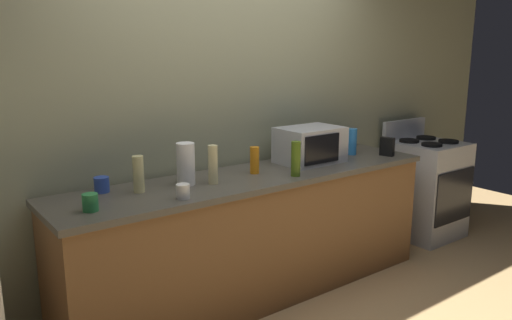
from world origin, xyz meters
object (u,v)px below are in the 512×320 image
Objects in this scene: cordless_phone at (387,147)px; bottle_dish_soap at (255,160)px; microwave at (310,145)px; mug_white at (183,191)px; bottle_hand_soap at (213,165)px; stove_range at (425,188)px; mug_green at (90,202)px; bottle_spray_cleaner at (352,142)px; bottle_olive_oil at (296,159)px; mug_blue at (102,185)px; bottle_vinegar at (138,174)px; paper_towel_roll at (186,164)px.

cordless_phone is 1.22m from bottle_dish_soap.
microwave is 1.26m from mug_white.
cordless_phone is 0.60× the size of bottle_hand_soap.
stove_range is 2.44m from bottle_hand_soap.
mug_green is 0.51m from mug_white.
microwave reaches higher than mug_white.
mug_green is (-3.19, -0.11, 0.49)m from stove_range.
bottle_spray_cleaner is 0.88m from bottle_olive_oil.
bottle_olive_oil reaches higher than mug_blue.
bottle_hand_soap is (-1.39, -0.09, 0.02)m from bottle_spray_cleaner.
bottle_vinegar reaches higher than mug_blue.
bottle_hand_soap reaches higher than mug_blue.
microwave is 0.44m from bottle_olive_oil.
mug_blue is (-3.01, 0.20, 0.49)m from stove_range.
bottle_dish_soap is at bearing -9.92° from mug_blue.
mug_blue is (-0.64, 0.24, -0.08)m from bottle_hand_soap.
paper_towel_roll reaches higher than cordless_phone.
cordless_phone is at bearing -0.85° from mug_green.
mug_green reaches higher than mug_blue.
paper_towel_roll is at bearing -2.89° from bottle_vinegar.
mug_white is at bearing -51.48° from mug_blue.
bottle_vinegar is at bearing -37.53° from mug_blue.
bottle_spray_cleaner is 0.85× the size of bottle_hand_soap.
mug_green is at bearing -174.56° from bottle_hand_soap.
cordless_phone is at bearing -4.11° from bottle_hand_soap.
bottle_dish_soap is 1.21m from mug_green.
mug_blue is at bearing 170.08° from bottle_dish_soap.
microwave reaches higher than mug_blue.
bottle_dish_soap is (-1.99, 0.03, 0.53)m from stove_range.
paper_towel_roll is 1.13× the size of bottle_olive_oil.
stove_range is at bearing -5.11° from cordless_phone.
stove_range is at bearing -0.74° from bottle_dish_soap.
stove_range is 4.52× the size of bottle_olive_oil.
stove_range is at bearing 4.43° from mug_white.
bottle_olive_oil is at bearing -19.63° from paper_towel_roll.
bottle_vinegar is 0.84m from bottle_dish_soap.
mug_green is (-2.40, 0.04, -0.03)m from cordless_phone.
bottle_dish_soap is (0.53, -0.02, -0.04)m from paper_towel_roll.
stove_range is 2.06m from bottle_dish_soap.
microwave reaches higher than mug_green.
mug_green is (-0.36, -0.18, -0.06)m from bottle_vinegar.
bottle_hand_soap is at bearing -176.22° from bottle_spray_cleaner.
bottle_olive_oil is 1.38m from mug_green.
bottle_hand_soap is (0.46, -0.10, 0.01)m from bottle_vinegar.
microwave is at bearing 2.37° from bottle_dish_soap.
mug_green is at bearing -173.39° from bottle_dish_soap.
bottle_vinegar is at bearing 165.30° from bottle_olive_oil.
bottle_vinegar is 0.40m from mug_green.
mug_white is (0.15, -0.27, -0.07)m from bottle_vinegar.
mug_green is 1.10× the size of mug_white.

